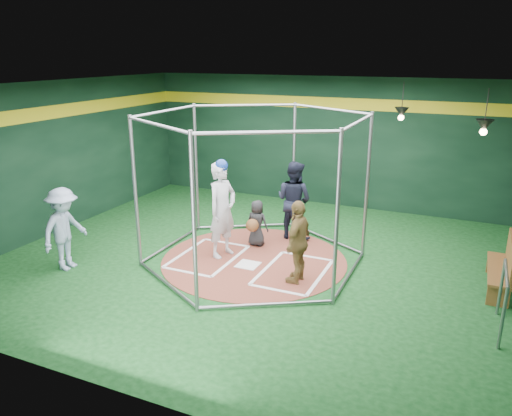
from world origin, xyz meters
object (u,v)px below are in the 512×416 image
at_px(umpire, 294,200).
at_px(visitor_leopard, 298,242).
at_px(dugout_bench, 504,265).
at_px(batter_figure, 222,209).

bearing_deg(umpire, visitor_leopard, 126.56).
bearing_deg(visitor_leopard, dugout_bench, 111.91).
bearing_deg(batter_figure, visitor_leopard, -16.40).
bearing_deg(visitor_leopard, umpire, -155.04).
distance_m(batter_figure, visitor_leopard, 1.94).
relative_size(batter_figure, visitor_leopard, 1.31).
height_order(umpire, dugout_bench, umpire).
relative_size(umpire, dugout_bench, 1.12).
xyz_separation_m(batter_figure, umpire, (0.99, 1.58, -0.12)).
xyz_separation_m(umpire, dugout_bench, (4.33, -0.93, -0.43)).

